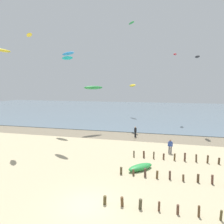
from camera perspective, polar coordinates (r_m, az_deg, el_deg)
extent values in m
plane|color=#C6B58C|center=(15.60, -6.99, -23.74)|extent=(160.00, 160.00, 0.00)
cube|color=#84755B|center=(33.85, 5.52, -6.67)|extent=(120.00, 5.54, 0.01)
cube|color=slate|center=(70.91, 10.23, 0.44)|extent=(160.00, 70.00, 0.10)
cylinder|color=brown|center=(15.40, -1.97, -22.84)|extent=(0.24, 0.23, 0.61)
cylinder|color=brown|center=(15.21, 2.76, -23.17)|extent=(0.22, 0.21, 0.65)
cylinder|color=#4B4632|center=(15.04, 7.72, -23.56)|extent=(0.24, 0.22, 0.67)
cylinder|color=brown|center=(15.04, 12.68, -23.75)|extent=(0.15, 0.15, 0.63)
cylinder|color=brown|center=(15.03, 17.46, -23.97)|extent=(0.17, 0.18, 0.62)
cylinder|color=brown|center=(15.16, 22.56, -23.68)|extent=(0.15, 0.18, 0.72)
cylinder|color=brown|center=(15.37, 27.54, -23.65)|extent=(0.16, 0.16, 0.65)
cylinder|color=#4D442C|center=(19.83, 2.50, -15.65)|extent=(0.22, 0.22, 0.67)
cylinder|color=brown|center=(19.68, 5.85, -16.00)|extent=(0.21, 0.21, 0.59)
cylinder|color=#4F3B32|center=(19.49, 9.00, -15.96)|extent=(0.24, 0.23, 0.79)
cylinder|color=brown|center=(19.41, 12.18, -16.30)|extent=(0.23, 0.21, 0.69)
cylinder|color=brown|center=(19.46, 15.46, -16.22)|extent=(0.19, 0.19, 0.75)
cylinder|color=brown|center=(19.48, 18.82, -16.59)|extent=(0.19, 0.20, 0.59)
cylinder|color=#4A3927|center=(19.66, 22.36, -16.33)|extent=(0.20, 0.22, 0.71)
cylinder|color=brown|center=(19.80, 25.61, -16.22)|extent=(0.20, 0.22, 0.79)
cylinder|color=brown|center=(24.31, 5.98, -11.28)|extent=(0.18, 0.18, 0.74)
cylinder|color=brown|center=(24.25, 8.66, -11.31)|extent=(0.23, 0.21, 0.78)
cylinder|color=#4E412D|center=(24.12, 11.29, -11.44)|extent=(0.16, 0.18, 0.80)
cylinder|color=brown|center=(24.17, 13.86, -11.64)|extent=(0.21, 0.20, 0.66)
cylinder|color=brown|center=(24.08, 16.66, -11.66)|extent=(0.20, 0.20, 0.79)
cylinder|color=brown|center=(24.20, 19.20, -11.49)|extent=(0.20, 0.22, 0.92)
cylinder|color=brown|center=(24.37, 21.93, -11.58)|extent=(0.20, 0.21, 0.84)
cylinder|color=brown|center=(24.50, 24.59, -11.60)|extent=(0.22, 0.20, 0.85)
cylinder|color=#4F3D29|center=(24.70, 27.08, -11.79)|extent=(0.23, 0.23, 0.69)
cylinder|color=#4C4C56|center=(26.34, 15.27, -9.87)|extent=(0.16, 0.16, 0.88)
cylinder|color=#4C4C56|center=(26.33, 15.75, -9.90)|extent=(0.16, 0.16, 0.88)
cube|color=#2D4CA5|center=(26.13, 15.56, -8.33)|extent=(0.38, 0.25, 0.60)
sphere|color=#9E7051|center=(26.03, 15.59, -7.44)|extent=(0.22, 0.22, 0.22)
cylinder|color=#2D4CA5|center=(26.16, 15.03, -8.41)|extent=(0.09, 0.09, 0.52)
cylinder|color=#2D4CA5|center=(26.13, 16.09, -8.46)|extent=(0.09, 0.09, 0.52)
cylinder|color=#232328|center=(33.58, 6.47, -6.02)|extent=(0.16, 0.16, 0.88)
cylinder|color=#232328|center=(33.40, 6.26, -6.09)|extent=(0.16, 0.16, 0.88)
cube|color=black|center=(33.33, 6.38, -4.82)|extent=(0.36, 0.42, 0.60)
sphere|color=tan|center=(33.25, 6.39, -4.11)|extent=(0.22, 0.22, 0.22)
cylinder|color=black|center=(33.54, 6.61, -4.83)|extent=(0.09, 0.09, 0.52)
cylinder|color=black|center=(33.15, 6.14, -4.97)|extent=(0.09, 0.09, 0.52)
ellipsoid|color=green|center=(20.92, 7.73, -14.63)|extent=(2.61, 2.73, 0.56)
ellipsoid|color=#19B2B7|center=(37.47, -12.06, 14.18)|extent=(2.85, 2.03, 0.77)
ellipsoid|color=yellow|center=(41.19, -27.60, 14.63)|extent=(1.57, 3.26, 0.64)
ellipsoid|color=green|center=(36.49, -5.09, 6.61)|extent=(3.34, 3.32, 0.79)
ellipsoid|color=red|center=(48.70, 16.75, 14.80)|extent=(0.80, 2.08, 0.36)
ellipsoid|color=#2384D1|center=(29.14, -11.87, 15.28)|extent=(2.66, 2.10, 0.63)
ellipsoid|color=green|center=(45.16, 5.31, 22.99)|extent=(1.89, 2.26, 0.58)
ellipsoid|color=yellow|center=(54.82, 5.59, 7.20)|extent=(2.78, 3.53, 0.99)
ellipsoid|color=yellow|center=(29.87, -21.59, 18.91)|extent=(1.76, 1.79, 0.31)
ellipsoid|color=black|center=(39.00, 22.20, 13.75)|extent=(0.80, 2.10, 0.38)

